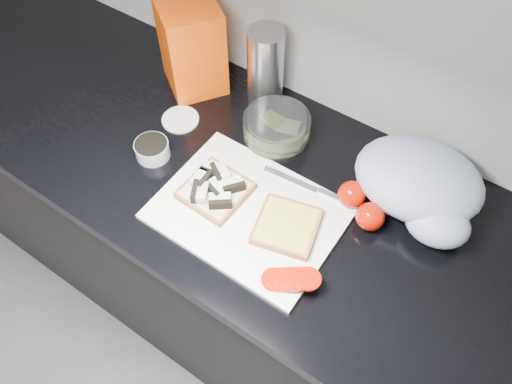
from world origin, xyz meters
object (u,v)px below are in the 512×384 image
cutting_board (248,212)px  bread_bag (192,46)px  glass_bowl (277,129)px  steel_canister (265,69)px

cutting_board → bread_bag: (-0.36, 0.27, 0.11)m
cutting_board → bread_bag: bread_bag is taller
glass_bowl → bread_bag: (-0.29, 0.05, 0.09)m
glass_bowl → bread_bag: size_ratio=0.69×
cutting_board → bread_bag: size_ratio=1.67×
glass_bowl → cutting_board: bearing=-72.3°
bread_bag → glass_bowl: bearing=25.7°
cutting_board → steel_canister: (-0.17, 0.32, 0.10)m
glass_bowl → steel_canister: bearing=136.0°
cutting_board → steel_canister: steel_canister is taller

